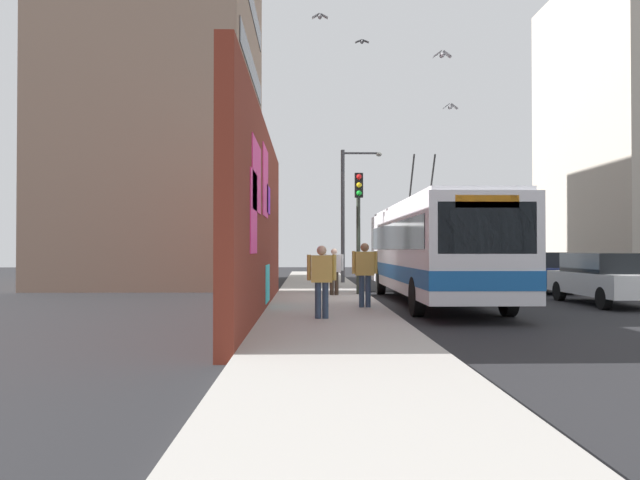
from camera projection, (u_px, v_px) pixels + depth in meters
ground_plane at (373, 302)px, 20.24m from camera, size 80.00×80.00×0.00m
sidewalk_slab at (323, 300)px, 20.21m from camera, size 48.00×3.20×0.15m
graffiti_wall at (260, 220)px, 16.38m from camera, size 14.38×0.32×4.93m
building_far_left at (166, 103)px, 31.50m from camera, size 13.58×8.61×18.05m
building_far_right at (623, 127)px, 38.02m from camera, size 13.70×6.21×18.23m
city_bus at (432, 248)px, 19.79m from camera, size 12.26×2.60×4.89m
parked_car_white at (606, 277)px, 19.21m from camera, size 4.70×1.84×1.58m
parked_car_navy at (535, 271)px, 25.12m from camera, size 4.46×1.75×1.58m
parked_car_red at (496, 267)px, 30.42m from camera, size 4.70×1.86×1.58m
pedestrian_near_wall at (322, 276)px, 14.03m from camera, size 0.22×0.66×1.63m
pedestrian_at_curb at (365, 269)px, 16.76m from camera, size 0.23×0.68×1.71m
pedestrian_midblock at (334, 268)px, 21.28m from camera, size 0.22×0.72×1.57m
traffic_light at (359, 212)px, 21.69m from camera, size 0.49×0.28×4.20m
street_lamp at (348, 205)px, 29.57m from camera, size 0.44×1.94×6.23m
flying_pigeons at (390, 55)px, 21.15m from camera, size 7.71×4.92×3.61m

